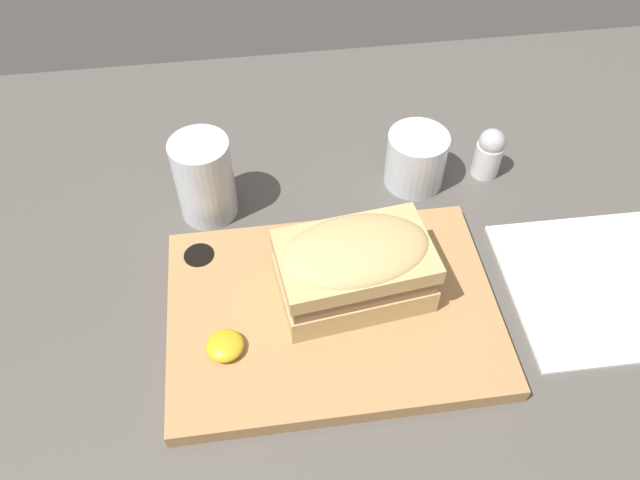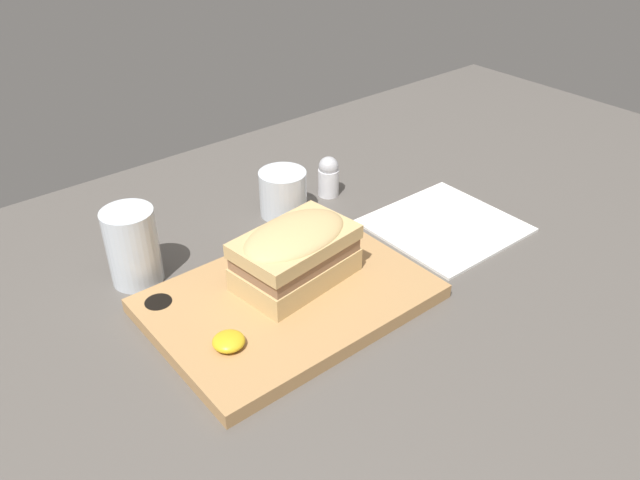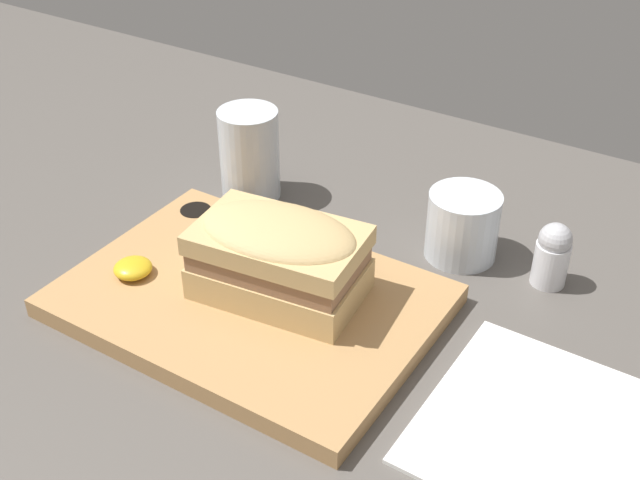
% 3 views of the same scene
% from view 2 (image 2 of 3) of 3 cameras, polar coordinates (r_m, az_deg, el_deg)
% --- Properties ---
extents(dining_table, '(1.88, 1.01, 0.02)m').
position_cam_2_polar(dining_table, '(0.76, -1.18, -7.76)').
color(dining_table, '#56514C').
rests_on(dining_table, ground).
extents(serving_board, '(0.33, 0.23, 0.02)m').
position_cam_2_polar(serving_board, '(0.76, -2.93, -5.36)').
color(serving_board, tan).
rests_on(serving_board, dining_table).
extents(sandwich, '(0.16, 0.11, 0.08)m').
position_cam_2_polar(sandwich, '(0.76, -2.26, -1.04)').
color(sandwich, tan).
rests_on(sandwich, serving_board).
extents(mustard_dollop, '(0.04, 0.04, 0.01)m').
position_cam_2_polar(mustard_dollop, '(0.69, -8.40, -9.09)').
color(mustard_dollop, gold).
rests_on(mustard_dollop, serving_board).
extents(water_glass, '(0.07, 0.07, 0.10)m').
position_cam_2_polar(water_glass, '(0.82, -16.68, -0.95)').
color(water_glass, silver).
rests_on(water_glass, dining_table).
extents(wine_glass, '(0.07, 0.07, 0.07)m').
position_cam_2_polar(wine_glass, '(0.94, -3.39, 4.09)').
color(wine_glass, silver).
rests_on(wine_glass, dining_table).
extents(napkin, '(0.20, 0.19, 0.00)m').
position_cam_2_polar(napkin, '(0.93, 11.35, 1.31)').
color(napkin, white).
rests_on(napkin, dining_table).
extents(salt_shaker, '(0.03, 0.03, 0.07)m').
position_cam_2_polar(salt_shaker, '(0.99, 0.78, 5.86)').
color(salt_shaker, white).
rests_on(salt_shaker, dining_table).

